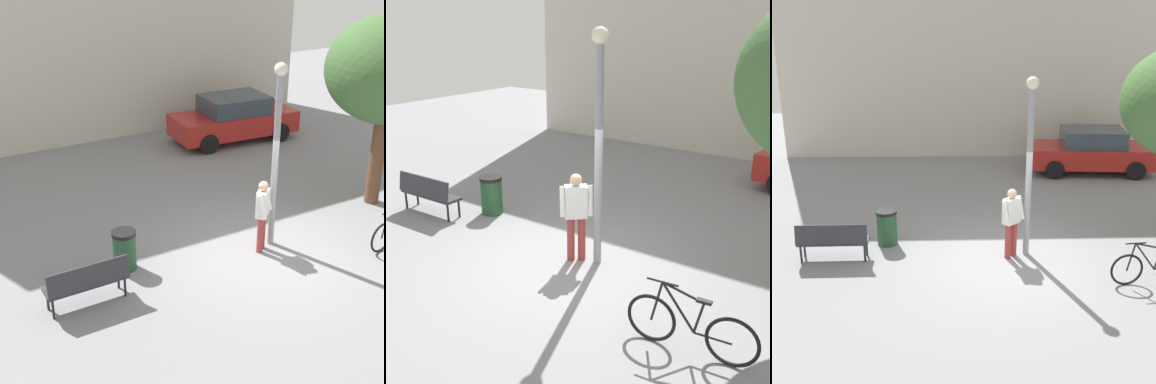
% 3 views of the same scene
% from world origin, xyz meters
% --- Properties ---
extents(ground_plane, '(36.00, 36.00, 0.00)m').
position_xyz_m(ground_plane, '(0.00, 0.00, 0.00)').
color(ground_plane, gray).
extents(building_facade, '(15.32, 2.00, 9.80)m').
position_xyz_m(building_facade, '(0.00, 10.00, 4.90)').
color(building_facade, beige).
rests_on(building_facade, ground_plane).
extents(lamppost, '(0.28, 0.28, 4.13)m').
position_xyz_m(lamppost, '(0.38, 0.41, 2.39)').
color(lamppost, gray).
rests_on(lamppost, ground_plane).
extents(person_by_lamppost, '(0.60, 0.56, 1.67)m').
position_xyz_m(person_by_lamppost, '(0.01, 0.27, 0.97)').
color(person_by_lamppost, '#9E3833').
rests_on(person_by_lamppost, ground_plane).
extents(park_bench, '(1.60, 0.49, 0.92)m').
position_xyz_m(park_bench, '(-4.07, 0.19, 0.55)').
color(park_bench, '#2D2D33').
rests_on(park_bench, ground_plane).
extents(bicycle_black, '(1.81, 0.21, 0.97)m').
position_xyz_m(bicycle_black, '(2.80, -1.08, 0.38)').
color(bicycle_black, black).
rests_on(bicycle_black, ground_plane).
extents(parked_car_red, '(4.31, 2.06, 1.55)m').
position_xyz_m(parked_car_red, '(3.59, 6.78, 0.77)').
color(parked_car_red, '#AD231E').
rests_on(parked_car_red, ground_plane).
extents(trash_bin, '(0.51, 0.51, 0.88)m').
position_xyz_m(trash_bin, '(-2.94, 1.07, 0.44)').
color(trash_bin, '#234C2D').
rests_on(trash_bin, ground_plane).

